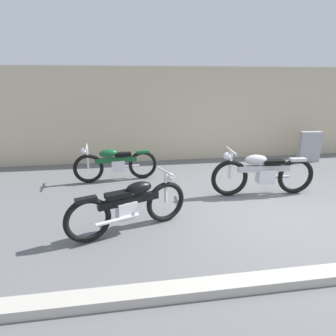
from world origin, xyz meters
name	(u,v)px	position (x,y,z in m)	size (l,w,h in m)	color
ground_plane	(274,214)	(0.00, 0.00, 0.00)	(40.00, 40.00, 0.00)	slate
building_wall	(212,114)	(0.00, 3.90, 1.32)	(18.00, 0.30, 2.65)	beige
stone_marker	(309,147)	(2.69, 3.03, 0.44)	(0.60, 0.20, 0.88)	#9E9EA3
motorcycle_green	(115,163)	(-2.84, 2.20, 0.42)	(1.94, 0.54, 0.87)	black
motorcycle_silver	(262,173)	(0.17, 0.88, 0.47)	(2.17, 0.61, 0.97)	black
motorcycle_black	(130,205)	(-2.55, -0.21, 0.43)	(1.90, 0.90, 0.90)	black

